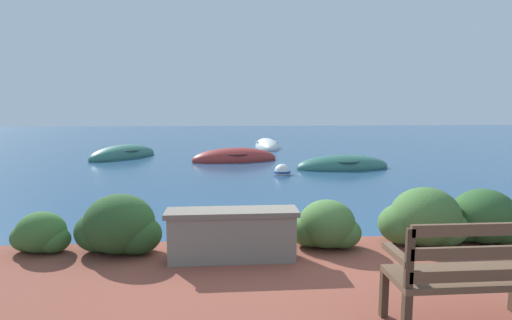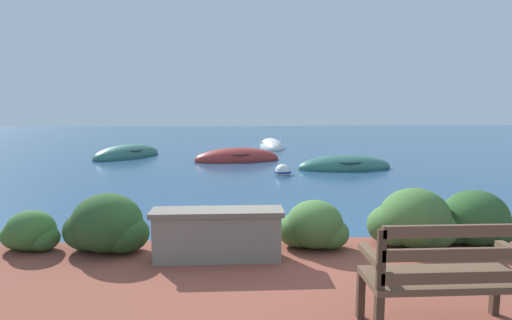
{
  "view_description": "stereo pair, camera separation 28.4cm",
  "coord_description": "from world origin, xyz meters",
  "px_view_note": "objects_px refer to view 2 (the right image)",
  "views": [
    {
      "loc": [
        -0.55,
        -5.19,
        1.98
      ],
      "look_at": [
        0.31,
        5.98,
        0.52
      ],
      "focal_mm": 28.0,
      "sensor_mm": 36.0,
      "label": 1
    },
    {
      "loc": [
        -0.27,
        -5.21,
        1.98
      ],
      "look_at": [
        0.31,
        5.98,
        0.52
      ],
      "focal_mm": 28.0,
      "sensor_mm": 36.0,
      "label": 2
    }
  ],
  "objects_px": {
    "rowboat_mid": "(237,159)",
    "rowboat_far": "(128,155)",
    "rowboat_nearest": "(345,167)",
    "rowboat_outer": "(271,147)",
    "mooring_buoy": "(283,172)",
    "park_bench": "(447,275)"
  },
  "relations": [
    {
      "from": "rowboat_mid",
      "to": "rowboat_far",
      "type": "bearing_deg",
      "value": -29.21
    },
    {
      "from": "rowboat_nearest",
      "to": "rowboat_outer",
      "type": "height_order",
      "value": "rowboat_outer"
    },
    {
      "from": "rowboat_mid",
      "to": "mooring_buoy",
      "type": "height_order",
      "value": "rowboat_mid"
    },
    {
      "from": "park_bench",
      "to": "rowboat_mid",
      "type": "relative_size",
      "value": 0.36
    },
    {
      "from": "rowboat_mid",
      "to": "rowboat_nearest",
      "type": "bearing_deg",
      "value": 135.77
    },
    {
      "from": "rowboat_nearest",
      "to": "mooring_buoy",
      "type": "distance_m",
      "value": 2.4
    },
    {
      "from": "park_bench",
      "to": "rowboat_outer",
      "type": "distance_m",
      "value": 17.02
    },
    {
      "from": "park_bench",
      "to": "rowboat_far",
      "type": "relative_size",
      "value": 0.36
    },
    {
      "from": "park_bench",
      "to": "rowboat_outer",
      "type": "height_order",
      "value": "park_bench"
    },
    {
      "from": "rowboat_nearest",
      "to": "rowboat_mid",
      "type": "bearing_deg",
      "value": 142.6
    },
    {
      "from": "park_bench",
      "to": "rowboat_far",
      "type": "height_order",
      "value": "park_bench"
    },
    {
      "from": "rowboat_far",
      "to": "rowboat_outer",
      "type": "distance_m",
      "value": 7.12
    },
    {
      "from": "rowboat_far",
      "to": "mooring_buoy",
      "type": "height_order",
      "value": "rowboat_far"
    },
    {
      "from": "rowboat_far",
      "to": "rowboat_outer",
      "type": "xyz_separation_m",
      "value": [
        6.18,
        3.52,
        -0.01
      ]
    },
    {
      "from": "rowboat_nearest",
      "to": "mooring_buoy",
      "type": "relative_size",
      "value": 6.17
    },
    {
      "from": "park_bench",
      "to": "mooring_buoy",
      "type": "relative_size",
      "value": 2.37
    },
    {
      "from": "rowboat_mid",
      "to": "rowboat_far",
      "type": "distance_m",
      "value": 4.66
    },
    {
      "from": "rowboat_nearest",
      "to": "rowboat_mid",
      "type": "relative_size",
      "value": 0.94
    },
    {
      "from": "rowboat_nearest",
      "to": "rowboat_far",
      "type": "relative_size",
      "value": 0.94
    },
    {
      "from": "park_bench",
      "to": "rowboat_mid",
      "type": "bearing_deg",
      "value": 96.87
    },
    {
      "from": "park_bench",
      "to": "rowboat_mid",
      "type": "distance_m",
      "value": 12.24
    },
    {
      "from": "rowboat_far",
      "to": "rowboat_outer",
      "type": "relative_size",
      "value": 1.01
    }
  ]
}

